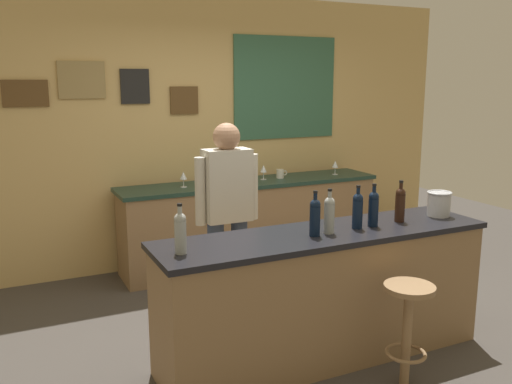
{
  "coord_description": "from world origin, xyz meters",
  "views": [
    {
      "loc": [
        -1.98,
        -3.45,
        1.93
      ],
      "look_at": [
        -0.12,
        0.45,
        1.05
      ],
      "focal_mm": 38.49,
      "sensor_mm": 36.0,
      "label": 1
    }
  ],
  "objects_px": {
    "ice_bucket": "(439,203)",
    "wine_glass_b": "(263,169)",
    "wine_bottle_d": "(358,209)",
    "wine_bottle_f": "(400,203)",
    "bar_stool": "(408,318)",
    "wine_glass_c": "(335,165)",
    "bartender": "(227,211)",
    "wine_glass_a": "(183,176)",
    "wine_bottle_a": "(180,231)",
    "wine_bottle_e": "(373,207)",
    "wine_bottle_b": "(315,216)",
    "wine_bottle_c": "(329,214)",
    "coffee_mug": "(280,174)"
  },
  "relations": [
    {
      "from": "wine_bottle_a",
      "to": "wine_bottle_d",
      "type": "relative_size",
      "value": 1.0
    },
    {
      "from": "wine_bottle_b",
      "to": "wine_glass_c",
      "type": "xyz_separation_m",
      "value": [
        1.53,
        2.07,
        -0.05
      ]
    },
    {
      "from": "bar_stool",
      "to": "wine_bottle_d",
      "type": "bearing_deg",
      "value": 93.0
    },
    {
      "from": "wine_bottle_d",
      "to": "wine_glass_b",
      "type": "relative_size",
      "value": 1.97
    },
    {
      "from": "bartender",
      "to": "wine_glass_b",
      "type": "relative_size",
      "value": 10.45
    },
    {
      "from": "wine_bottle_c",
      "to": "wine_bottle_d",
      "type": "height_order",
      "value": "same"
    },
    {
      "from": "bartender",
      "to": "bar_stool",
      "type": "xyz_separation_m",
      "value": [
        0.67,
        -1.34,
        -0.48
      ]
    },
    {
      "from": "wine_bottle_d",
      "to": "wine_bottle_a",
      "type": "bearing_deg",
      "value": -179.41
    },
    {
      "from": "wine_bottle_c",
      "to": "wine_glass_c",
      "type": "relative_size",
      "value": 1.97
    },
    {
      "from": "bartender",
      "to": "bar_stool",
      "type": "relative_size",
      "value": 2.38
    },
    {
      "from": "wine_glass_b",
      "to": "wine_glass_c",
      "type": "xyz_separation_m",
      "value": [
        0.86,
        -0.06,
        0.0
      ]
    },
    {
      "from": "bartender",
      "to": "wine_glass_a",
      "type": "height_order",
      "value": "bartender"
    },
    {
      "from": "bartender",
      "to": "wine_bottle_c",
      "type": "xyz_separation_m",
      "value": [
        0.39,
        -0.83,
        0.12
      ]
    },
    {
      "from": "bartender",
      "to": "wine_bottle_a",
      "type": "xyz_separation_m",
      "value": [
        -0.64,
        -0.82,
        0.12
      ]
    },
    {
      "from": "ice_bucket",
      "to": "wine_bottle_b",
      "type": "bearing_deg",
      "value": -176.93
    },
    {
      "from": "wine_bottle_c",
      "to": "wine_bottle_e",
      "type": "distance_m",
      "value": 0.38
    },
    {
      "from": "bar_stool",
      "to": "ice_bucket",
      "type": "xyz_separation_m",
      "value": [
        0.74,
        0.56,
        0.56
      ]
    },
    {
      "from": "wine_bottle_b",
      "to": "wine_glass_a",
      "type": "xyz_separation_m",
      "value": [
        -0.22,
        2.09,
        -0.05
      ]
    },
    {
      "from": "wine_glass_c",
      "to": "wine_bottle_c",
      "type": "bearing_deg",
      "value": -124.59
    },
    {
      "from": "wine_bottle_e",
      "to": "wine_bottle_d",
      "type": "bearing_deg",
      "value": 179.49
    },
    {
      "from": "bar_stool",
      "to": "wine_glass_c",
      "type": "height_order",
      "value": "wine_glass_c"
    },
    {
      "from": "bartender",
      "to": "wine_glass_b",
      "type": "bearing_deg",
      "value": 53.57
    },
    {
      "from": "wine_bottle_f",
      "to": "ice_bucket",
      "type": "relative_size",
      "value": 1.63
    },
    {
      "from": "wine_bottle_d",
      "to": "wine_bottle_f",
      "type": "xyz_separation_m",
      "value": [
        0.39,
        0.02,
        0.0
      ]
    },
    {
      "from": "ice_bucket",
      "to": "coffee_mug",
      "type": "xyz_separation_m",
      "value": [
        -0.26,
        2.07,
        -0.07
      ]
    },
    {
      "from": "wine_bottle_b",
      "to": "wine_glass_b",
      "type": "xyz_separation_m",
      "value": [
        0.67,
        2.13,
        -0.05
      ]
    },
    {
      "from": "wine_bottle_c",
      "to": "bar_stool",
      "type": "bearing_deg",
      "value": -61.65
    },
    {
      "from": "wine_bottle_c",
      "to": "wine_bottle_a",
      "type": "bearing_deg",
      "value": 179.64
    },
    {
      "from": "wine_bottle_d",
      "to": "wine_bottle_f",
      "type": "height_order",
      "value": "same"
    },
    {
      "from": "bar_stool",
      "to": "wine_glass_c",
      "type": "bearing_deg",
      "value": 66.04
    },
    {
      "from": "wine_bottle_b",
      "to": "wine_bottle_e",
      "type": "height_order",
      "value": "same"
    },
    {
      "from": "wine_bottle_e",
      "to": "wine_glass_a",
      "type": "bearing_deg",
      "value": 109.37
    },
    {
      "from": "wine_bottle_a",
      "to": "wine_glass_c",
      "type": "height_order",
      "value": "wine_bottle_a"
    },
    {
      "from": "wine_bottle_a",
      "to": "wine_bottle_f",
      "type": "xyz_separation_m",
      "value": [
        1.68,
        0.03,
        0.0
      ]
    },
    {
      "from": "wine_bottle_c",
      "to": "wine_glass_c",
      "type": "height_order",
      "value": "wine_bottle_c"
    },
    {
      "from": "wine_bottle_f",
      "to": "wine_glass_a",
      "type": "relative_size",
      "value": 1.97
    },
    {
      "from": "wine_glass_a",
      "to": "wine_glass_c",
      "type": "height_order",
      "value": "same"
    },
    {
      "from": "wine_bottle_b",
      "to": "ice_bucket",
      "type": "xyz_separation_m",
      "value": [
        1.14,
        0.06,
        -0.04
      ]
    },
    {
      "from": "bar_stool",
      "to": "wine_glass_c",
      "type": "xyz_separation_m",
      "value": [
        1.14,
        2.56,
        0.55
      ]
    },
    {
      "from": "wine_bottle_a",
      "to": "wine_bottle_c",
      "type": "relative_size",
      "value": 1.0
    },
    {
      "from": "wine_bottle_e",
      "to": "wine_bottle_f",
      "type": "bearing_deg",
      "value": 5.01
    },
    {
      "from": "bar_stool",
      "to": "wine_bottle_f",
      "type": "relative_size",
      "value": 2.22
    },
    {
      "from": "wine_glass_a",
      "to": "wine_glass_c",
      "type": "relative_size",
      "value": 1.0
    },
    {
      "from": "bartender",
      "to": "ice_bucket",
      "type": "bearing_deg",
      "value": -28.81
    },
    {
      "from": "wine_bottle_b",
      "to": "wine_glass_c",
      "type": "distance_m",
      "value": 2.57
    },
    {
      "from": "wine_bottle_a",
      "to": "ice_bucket",
      "type": "height_order",
      "value": "wine_bottle_a"
    },
    {
      "from": "wine_glass_b",
      "to": "coffee_mug",
      "type": "bearing_deg",
      "value": 0.1
    },
    {
      "from": "wine_bottle_d",
      "to": "bartender",
      "type": "bearing_deg",
      "value": 128.55
    },
    {
      "from": "ice_bucket",
      "to": "wine_glass_b",
      "type": "distance_m",
      "value": 2.12
    },
    {
      "from": "wine_bottle_d",
      "to": "wine_glass_c",
      "type": "distance_m",
      "value": 2.34
    }
  ]
}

